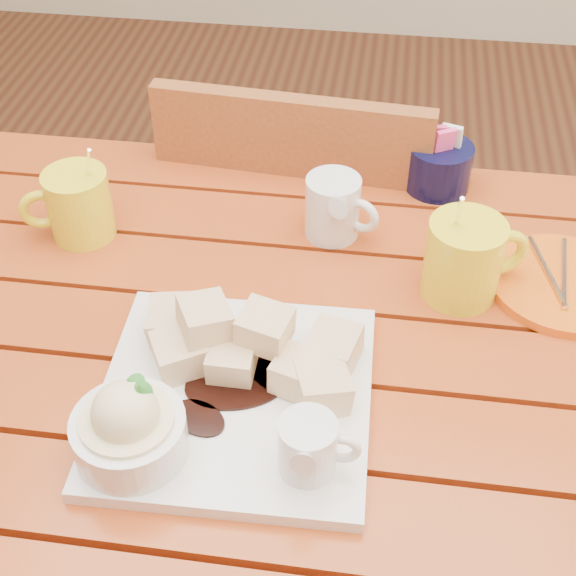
# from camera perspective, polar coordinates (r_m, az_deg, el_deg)

# --- Properties ---
(table) EXTENTS (1.20, 0.79, 0.75)m
(table) POSITION_cam_1_polar(r_m,az_deg,el_deg) (1.02, -1.71, -7.77)
(table) COLOR #9A3F13
(table) RESTS_ON ground
(dessert_plate) EXTENTS (0.30, 0.30, 0.12)m
(dessert_plate) POSITION_cam_1_polar(r_m,az_deg,el_deg) (0.84, -5.34, -7.71)
(dessert_plate) COLOR white
(dessert_plate) RESTS_ON table
(coffee_mug_left) EXTENTS (0.12, 0.09, 0.14)m
(coffee_mug_left) POSITION_cam_1_polar(r_m,az_deg,el_deg) (1.10, -14.78, 5.81)
(coffee_mug_left) COLOR yellow
(coffee_mug_left) RESTS_ON table
(coffee_mug_right) EXTENTS (0.13, 0.09, 0.16)m
(coffee_mug_right) POSITION_cam_1_polar(r_m,az_deg,el_deg) (0.99, 12.52, 2.09)
(coffee_mug_right) COLOR yellow
(coffee_mug_right) RESTS_ON table
(cream_pitcher) EXTENTS (0.10, 0.09, 0.09)m
(cream_pitcher) POSITION_cam_1_polar(r_m,az_deg,el_deg) (1.07, 3.32, 5.84)
(cream_pitcher) COLOR white
(cream_pitcher) RESTS_ON table
(sugar_caddy) EXTENTS (0.09, 0.09, 0.10)m
(sugar_caddy) POSITION_cam_1_polar(r_m,az_deg,el_deg) (1.18, 10.69, 8.55)
(sugar_caddy) COLOR black
(sugar_caddy) RESTS_ON table
(orange_saucer) EXTENTS (0.19, 0.19, 0.02)m
(orange_saucer) POSITION_cam_1_polar(r_m,az_deg,el_deg) (1.06, 19.08, 0.28)
(orange_saucer) COLOR orange
(orange_saucer) RESTS_ON table
(chair_far) EXTENTS (0.44, 0.44, 0.87)m
(chair_far) POSITION_cam_1_polar(r_m,az_deg,el_deg) (1.45, 1.06, 2.00)
(chair_far) COLOR brown
(chair_far) RESTS_ON ground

